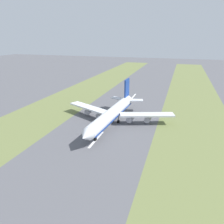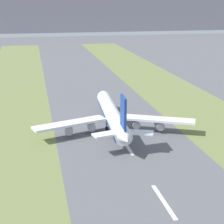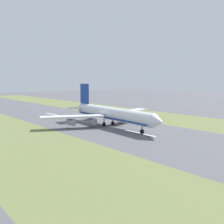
{
  "view_description": "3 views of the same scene",
  "coord_description": "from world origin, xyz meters",
  "views": [
    {
      "loc": [
        -34.8,
        102.63,
        45.22
      ],
      "look_at": [
        -1.31,
        -2.43,
        7.0
      ],
      "focal_mm": 35.0,
      "sensor_mm": 36.0,
      "label": 1
    },
    {
      "loc": [
        -31.44,
        -145.35,
        51.19
      ],
      "look_at": [
        -1.31,
        -2.43,
        7.0
      ],
      "focal_mm": 60.0,
      "sensor_mm": 36.0,
      "label": 2
    },
    {
      "loc": [
        77.61,
        93.66,
        22.02
      ],
      "look_at": [
        -1.31,
        -2.43,
        7.0
      ],
      "focal_mm": 42.0,
      "sensor_mm": 36.0,
      "label": 3
    }
  ],
  "objects": [
    {
      "name": "centreline_dash_far",
      "position": [
        0.0,
        17.57,
        0.01
      ],
      "size": [
        1.2,
        18.0,
        0.01
      ],
      "primitive_type": "cube",
      "color": "silver",
      "rests_on": "ground"
    },
    {
      "name": "grass_median_west",
      "position": [
        -45.0,
        0.0,
        0.0
      ],
      "size": [
        40.0,
        600.0,
        0.01
      ],
      "primitive_type": "cube",
      "color": "olive",
      "rests_on": "ground"
    },
    {
      "name": "mountain_ridge",
      "position": [
        0.0,
        520.0,
        30.51
      ],
      "size": [
        800.0,
        120.0,
        61.02
      ],
      "primitive_type": "cube",
      "color": "gray",
      "rests_on": "ground"
    },
    {
      "name": "grass_median_east",
      "position": [
        45.0,
        0.0,
        0.0
      ],
      "size": [
        40.0,
        600.0,
        0.01
      ],
      "primitive_type": "cube",
      "color": "olive",
      "rests_on": "ground"
    },
    {
      "name": "centreline_dash_near",
      "position": [
        0.0,
        -62.43,
        0.01
      ],
      "size": [
        1.2,
        18.0,
        0.01
      ],
      "primitive_type": "cube",
      "color": "silver",
      "rests_on": "ground"
    },
    {
      "name": "ground_plane",
      "position": [
        0.0,
        0.0,
        0.0
      ],
      "size": [
        800.0,
        800.0,
        0.0
      ],
      "primitive_type": "plane",
      "color": "#56565B"
    },
    {
      "name": "centreline_dash_mid",
      "position": [
        0.0,
        -22.43,
        0.01
      ],
      "size": [
        1.2,
        18.0,
        0.01
      ],
      "primitive_type": "cube",
      "color": "silver",
      "rests_on": "ground"
    },
    {
      "name": "airplane_main_jet",
      "position": [
        -1.42,
        -4.33,
        6.02
      ],
      "size": [
        64.02,
        67.21,
        20.2
      ],
      "color": "silver",
      "rests_on": "ground"
    }
  ]
}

